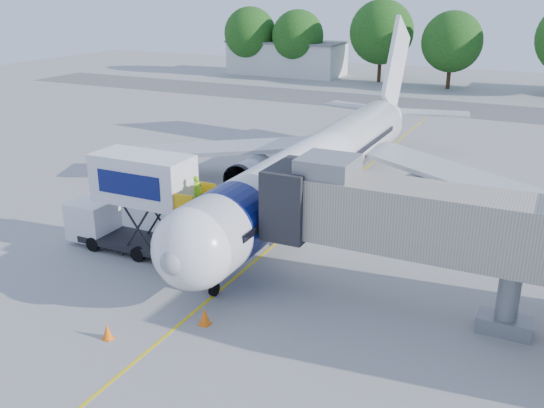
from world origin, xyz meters
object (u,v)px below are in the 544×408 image
at_px(aircraft, 323,162).
at_px(jet_bridge, 404,218).
at_px(ground_tug, 129,358).
at_px(catering_hiloader, 135,203).

distance_m(aircraft, jet_bridge, 13.77).
bearing_deg(aircraft, jet_bridge, -54.30).
bearing_deg(ground_tug, aircraft, 101.60).
distance_m(jet_bridge, catering_hiloader, 14.35).
bearing_deg(jet_bridge, catering_hiloader, -179.99).
bearing_deg(ground_tug, jet_bridge, 61.13).
bearing_deg(jet_bridge, ground_tug, -129.17).
bearing_deg(aircraft, ground_tug, -88.70).
height_order(aircraft, jet_bridge, aircraft).
distance_m(catering_hiloader, ground_tug, 11.60).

